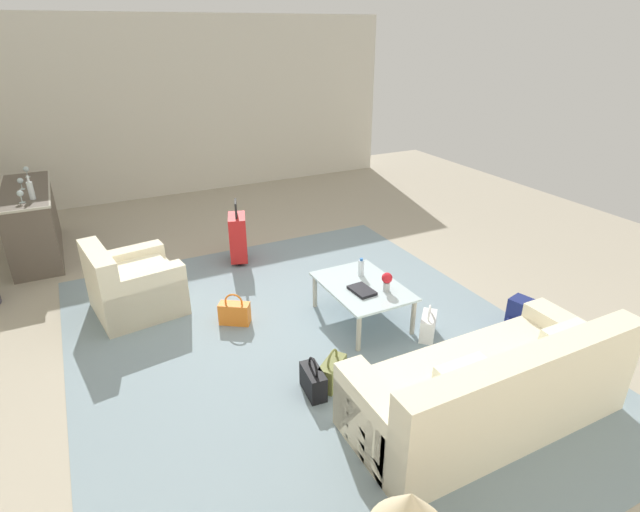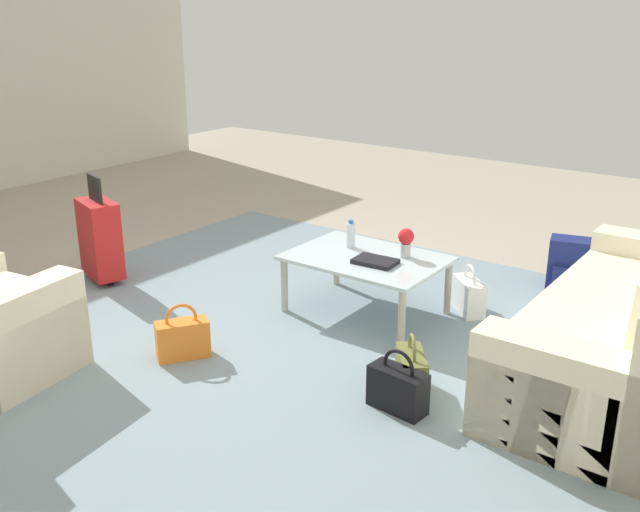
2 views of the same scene
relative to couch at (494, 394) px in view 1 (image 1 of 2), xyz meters
name	(u,v)px [view 1 (image 1 of 2)]	position (x,y,z in m)	size (l,w,h in m)	color
ground_plane	(304,313)	(2.19, 0.60, -0.29)	(12.00, 12.00, 0.00)	#A89E89
wall_right	(183,108)	(7.25, 0.60, 1.26)	(0.12, 8.00, 3.10)	beige
area_rug	(311,346)	(1.59, 0.80, -0.29)	(5.20, 4.40, 0.01)	gray
couch	(494,394)	(0.00, 0.00, 0.00)	(0.95, 2.21, 0.84)	beige
armchair	(130,288)	(3.09, 2.26, 0.00)	(0.98, 0.98, 0.80)	beige
coffee_table	(362,289)	(1.79, 0.10, 0.08)	(1.05, 0.74, 0.42)	silver
water_bottle	(361,268)	(1.99, 0.00, 0.22)	(0.06, 0.06, 0.20)	silver
coffee_table_book	(362,290)	(1.67, 0.18, 0.14)	(0.28, 0.19, 0.03)	black
flower_vase	(387,280)	(1.57, -0.05, 0.25)	(0.11, 0.11, 0.21)	#B2B7BC
bar_console	(32,221)	(5.29, 3.20, 0.19)	(1.83, 0.61, 0.93)	brown
wine_glass_leftmost	(20,194)	(4.67, 3.20, 0.75)	(0.08, 0.08, 0.15)	silver
wine_glass_left_of_centre	(20,181)	(5.29, 3.22, 0.75)	(0.08, 0.08, 0.15)	silver
wine_glass_right_of_centre	(26,170)	(5.92, 3.17, 0.75)	(0.08, 0.08, 0.15)	silver
wine_bottle_clear	(31,190)	(4.76, 3.09, 0.76)	(0.07, 0.07, 0.30)	silver
suitcase_red	(238,237)	(3.79, 0.80, 0.06)	(0.45, 0.33, 0.85)	red
handbag_olive	(332,372)	(0.99, 0.89, -0.16)	(0.31, 0.34, 0.36)	olive
handbag_white	(428,325)	(1.21, -0.33, -0.16)	(0.33, 0.32, 0.36)	white
handbag_black	(313,381)	(0.96, 1.09, -0.16)	(0.33, 0.17, 0.36)	black
handbag_orange	(235,313)	(2.33, 1.34, -0.16)	(0.29, 0.34, 0.36)	orange
backpack_navy	(523,319)	(0.79, -1.19, -0.10)	(0.34, 0.31, 0.40)	navy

